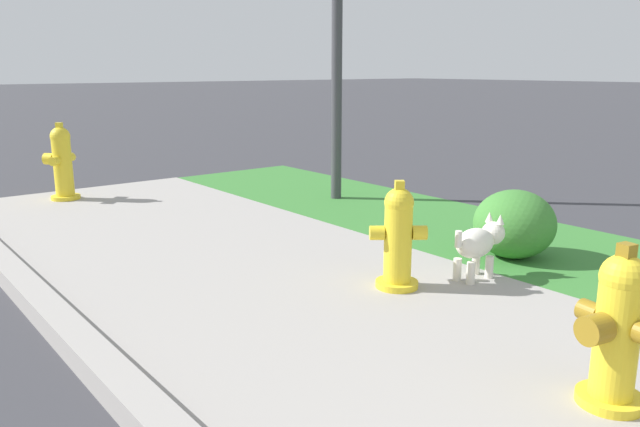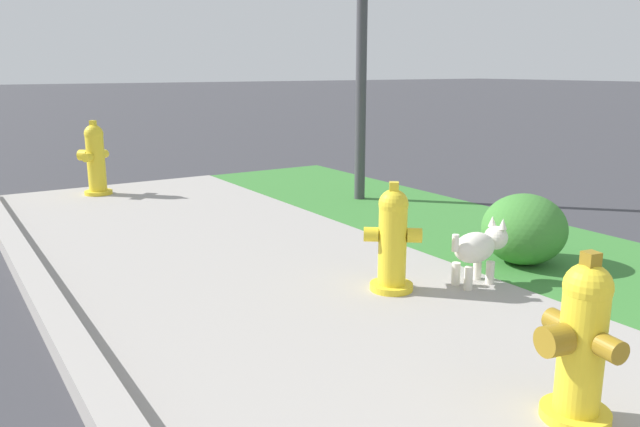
% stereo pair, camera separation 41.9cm
% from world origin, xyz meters
% --- Properties ---
extents(fire_hydrant_by_grass_verge, '(0.33, 0.33, 0.69)m').
position_xyz_m(fire_hydrant_by_grass_verge, '(-4.42, 0.55, 0.33)').
color(fire_hydrant_by_grass_verge, yellow).
rests_on(fire_hydrant_by_grass_verge, ground).
extents(fire_hydrant_at_driveway, '(0.34, 0.34, 0.81)m').
position_xyz_m(fire_hydrant_at_driveway, '(-8.50, -0.26, 0.39)').
color(fire_hydrant_at_driveway, yellow).
rests_on(fire_hydrant_at_driveway, ground).
extents(fire_hydrant_mid_block, '(0.36, 0.33, 0.69)m').
position_xyz_m(fire_hydrant_mid_block, '(-2.88, 0.22, 0.33)').
color(fire_hydrant_mid_block, yellow).
rests_on(fire_hydrant_mid_block, ground).
extents(small_white_dog, '(0.20, 0.48, 0.42)m').
position_xyz_m(small_white_dog, '(-4.22, 1.09, 0.25)').
color(small_white_dog, silver).
rests_on(small_white_dog, ground).
extents(shrub_bush_far_verge, '(0.59, 0.59, 0.50)m').
position_xyz_m(shrub_bush_far_verge, '(-4.36, 1.69, 0.25)').
color(shrub_bush_far_verge, '#3D7F33').
rests_on(shrub_bush_far_verge, ground).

